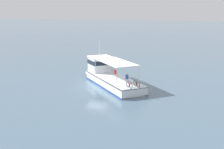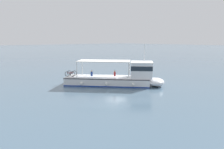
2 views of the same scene
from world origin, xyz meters
TOP-DOWN VIEW (x-y plane):
  - ground_plane at (0.00, 0.00)m, footprint 400.00×400.00m
  - ferry_main at (-1.81, 1.02)m, footprint 11.67×10.61m

SIDE VIEW (x-z plane):
  - ground_plane at x=0.00m, z-range 0.00..0.00m
  - ferry_main at x=-1.81m, z-range -1.65..3.67m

